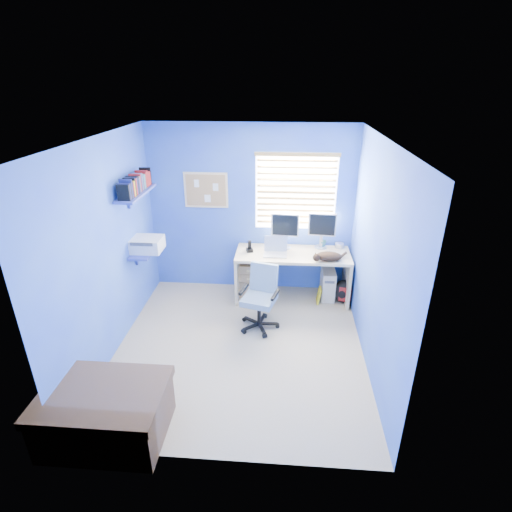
# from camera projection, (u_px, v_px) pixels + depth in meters

# --- Properties ---
(floor) EXTENTS (3.00, 3.20, 0.00)m
(floor) POSITION_uv_depth(u_px,v_px,m) (240.00, 347.00, 4.94)
(floor) COLOR #BAA790
(floor) RESTS_ON ground
(ceiling) EXTENTS (3.00, 3.20, 0.00)m
(ceiling) POSITION_uv_depth(u_px,v_px,m) (236.00, 139.00, 3.91)
(ceiling) COLOR white
(ceiling) RESTS_ON wall_back
(wall_back) EXTENTS (3.00, 0.01, 2.50)m
(wall_back) POSITION_uv_depth(u_px,v_px,m) (251.00, 211.00, 5.88)
(wall_back) COLOR blue
(wall_back) RESTS_ON ground
(wall_front) EXTENTS (3.00, 0.01, 2.50)m
(wall_front) POSITION_uv_depth(u_px,v_px,m) (213.00, 343.00, 2.97)
(wall_front) COLOR blue
(wall_front) RESTS_ON ground
(wall_left) EXTENTS (0.01, 3.20, 2.50)m
(wall_left) POSITION_uv_depth(u_px,v_px,m) (107.00, 251.00, 4.53)
(wall_left) COLOR blue
(wall_left) RESTS_ON ground
(wall_right) EXTENTS (0.01, 3.20, 2.50)m
(wall_right) POSITION_uv_depth(u_px,v_px,m) (375.00, 259.00, 4.32)
(wall_right) COLOR blue
(wall_right) RESTS_ON ground
(desk) EXTENTS (1.64, 0.65, 0.74)m
(desk) POSITION_uv_depth(u_px,v_px,m) (292.00, 276.00, 5.89)
(desk) COLOR #DFC188
(desk) RESTS_ON floor
(laptop) EXTENTS (0.33, 0.26, 0.22)m
(laptop) POSITION_uv_depth(u_px,v_px,m) (275.00, 248.00, 5.63)
(laptop) COLOR silver
(laptop) RESTS_ON desk
(monitor_left) EXTENTS (0.41, 0.15, 0.54)m
(monitor_left) POSITION_uv_depth(u_px,v_px,m) (285.00, 231.00, 5.78)
(monitor_left) COLOR silver
(monitor_left) RESTS_ON desk
(monitor_right) EXTENTS (0.41, 0.15, 0.54)m
(monitor_right) POSITION_uv_depth(u_px,v_px,m) (322.00, 231.00, 5.79)
(monitor_right) COLOR silver
(monitor_right) RESTS_ON desk
(phone) EXTENTS (0.12, 0.13, 0.17)m
(phone) POSITION_uv_depth(u_px,v_px,m) (250.00, 246.00, 5.75)
(phone) COLOR black
(phone) RESTS_ON desk
(mug) EXTENTS (0.10, 0.09, 0.10)m
(mug) POSITION_uv_depth(u_px,v_px,m) (322.00, 244.00, 5.91)
(mug) COLOR #2A6569
(mug) RESTS_ON desk
(cd_spindle) EXTENTS (0.13, 0.13, 0.07)m
(cd_spindle) POSITION_uv_depth(u_px,v_px,m) (339.00, 245.00, 5.90)
(cd_spindle) COLOR silver
(cd_spindle) RESTS_ON desk
(cat) EXTENTS (0.40, 0.32, 0.13)m
(cat) POSITION_uv_depth(u_px,v_px,m) (329.00, 256.00, 5.47)
(cat) COLOR black
(cat) RESTS_ON desk
(tower_pc) EXTENTS (0.19, 0.44, 0.45)m
(tower_pc) POSITION_uv_depth(u_px,v_px,m) (328.00, 283.00, 5.99)
(tower_pc) COLOR beige
(tower_pc) RESTS_ON floor
(drawer_boxes) EXTENTS (0.35, 0.28, 0.54)m
(drawer_boxes) POSITION_uv_depth(u_px,v_px,m) (251.00, 279.00, 6.02)
(drawer_boxes) COLOR tan
(drawer_boxes) RESTS_ON floor
(yellow_book) EXTENTS (0.03, 0.17, 0.24)m
(yellow_book) POSITION_uv_depth(u_px,v_px,m) (319.00, 295.00, 5.86)
(yellow_book) COLOR yellow
(yellow_book) RESTS_ON floor
(backpack) EXTENTS (0.36, 0.30, 0.36)m
(backpack) POSITION_uv_depth(u_px,v_px,m) (344.00, 291.00, 5.85)
(backpack) COLOR black
(backpack) RESTS_ON floor
(bed_corner) EXTENTS (1.06, 0.76, 0.51)m
(bed_corner) POSITION_uv_depth(u_px,v_px,m) (106.00, 413.00, 3.64)
(bed_corner) COLOR brown
(bed_corner) RESTS_ON floor
(office_chair) EXTENTS (0.60, 0.60, 0.85)m
(office_chair) POSITION_uv_depth(u_px,v_px,m) (260.00, 305.00, 5.24)
(office_chair) COLOR black
(office_chair) RESTS_ON floor
(window_blinds) EXTENTS (1.15, 0.05, 1.10)m
(window_blinds) POSITION_uv_depth(u_px,v_px,m) (296.00, 192.00, 5.68)
(window_blinds) COLOR white
(window_blinds) RESTS_ON ground
(corkboard) EXTENTS (0.64, 0.02, 0.52)m
(corkboard) POSITION_uv_depth(u_px,v_px,m) (206.00, 190.00, 5.78)
(corkboard) COLOR #DFC188
(corkboard) RESTS_ON ground
(wall_shelves) EXTENTS (0.42, 0.90, 1.05)m
(wall_shelves) POSITION_uv_depth(u_px,v_px,m) (140.00, 215.00, 5.13)
(wall_shelves) COLOR #3643A7
(wall_shelves) RESTS_ON ground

